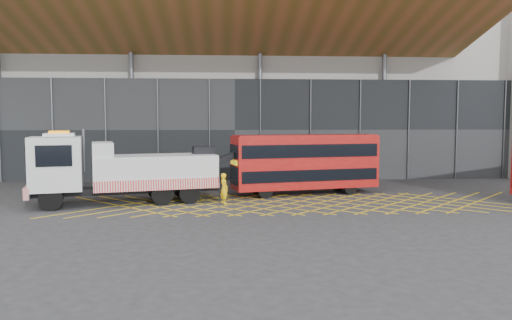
{
  "coord_description": "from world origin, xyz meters",
  "views": [
    {
      "loc": [
        0.99,
        -28.07,
        4.79
      ],
      "look_at": [
        3.0,
        1.5,
        2.4
      ],
      "focal_mm": 35.0,
      "sensor_mm": 36.0,
      "label": 1
    }
  ],
  "objects": [
    {
      "name": "ground_plane",
      "position": [
        0.0,
        0.0,
        0.0
      ],
      "size": [
        120.0,
        120.0,
        0.0
      ],
      "primitive_type": "plane",
      "color": "#2A2A2C"
    },
    {
      "name": "bus_towed",
      "position": [
        6.31,
        3.54,
        2.13
      ],
      "size": [
        9.68,
        4.16,
        3.84
      ],
      "rotation": [
        0.0,
        0.0,
        0.22
      ],
      "color": "#9E0F0C",
      "rests_on": "ground_plane"
    },
    {
      "name": "recovery_truck",
      "position": [
        -4.9,
        0.67,
        1.97
      ],
      "size": [
        12.21,
        5.35,
        4.26
      ],
      "rotation": [
        0.0,
        0.0,
        0.25
      ],
      "color": "black",
      "rests_on": "ground_plane"
    },
    {
      "name": "worker",
      "position": [
        1.09,
        0.15,
        0.88
      ],
      "size": [
        0.65,
        0.76,
        1.77
      ],
      "primitive_type": "imported",
      "rotation": [
        0.0,
        0.0,
        2.0
      ],
      "color": "yellow",
      "rests_on": "ground_plane"
    },
    {
      "name": "construction_building",
      "position": [
        1.92,
        18.4,
        8.98
      ],
      "size": [
        55.0,
        23.97,
        18.0
      ],
      "color": "#979791",
      "rests_on": "ground_plane"
    },
    {
      "name": "road_markings",
      "position": [
        5.6,
        0.0,
        0.01
      ],
      "size": [
        27.96,
        7.16,
        0.01
      ],
      "color": "gold",
      "rests_on": "ground_plane"
    }
  ]
}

